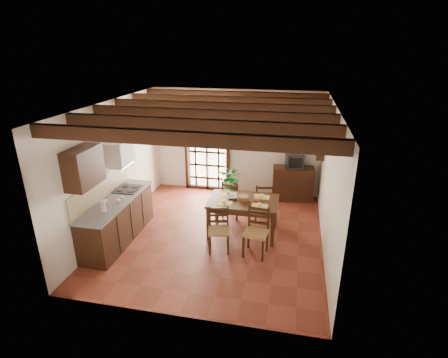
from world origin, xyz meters
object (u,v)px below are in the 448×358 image
(sideboard, at_px, (293,183))
(crt_tv, at_px, (295,161))
(chair_near_left, at_px, (219,237))
(dining_table, at_px, (243,205))
(chair_far_right, at_px, (263,208))
(chair_near_right, at_px, (256,240))
(kitchen_counter, at_px, (118,219))
(pendant_lamp, at_px, (245,140))
(chair_far_left, at_px, (232,205))
(potted_plant, at_px, (232,178))

(sideboard, bearing_deg, crt_tv, -95.23)
(chair_near_left, bearing_deg, crt_tv, 51.15)
(dining_table, bearing_deg, chair_near_left, -116.21)
(chair_far_right, height_order, sideboard, chair_far_right)
(dining_table, bearing_deg, chair_near_right, -63.81)
(kitchen_counter, height_order, sideboard, kitchen_counter)
(pendant_lamp, bearing_deg, kitchen_counter, -160.93)
(chair_far_left, xyz_separation_m, pendant_lamp, (0.37, -0.65, 1.79))
(chair_far_left, xyz_separation_m, potted_plant, (-0.22, 1.08, 0.28))
(chair_near_right, bearing_deg, dining_table, 124.62)
(crt_tv, height_order, potted_plant, potted_plant)
(chair_near_right, relative_size, sideboard, 0.93)
(dining_table, xyz_separation_m, chair_near_right, (0.37, -0.74, -0.39))
(crt_tv, bearing_deg, pendant_lamp, -127.13)
(dining_table, bearing_deg, sideboard, 63.55)
(crt_tv, bearing_deg, chair_far_left, -146.45)
(chair_near_right, bearing_deg, potted_plant, 118.67)
(kitchen_counter, xyz_separation_m, dining_table, (2.52, 0.77, 0.22))
(kitchen_counter, bearing_deg, chair_far_right, 27.81)
(chair_near_left, distance_m, chair_near_right, 0.74)
(crt_tv, bearing_deg, potted_plant, 177.98)
(chair_far_left, relative_size, crt_tv, 1.90)
(kitchen_counter, height_order, chair_far_left, kitchen_counter)
(chair_far_left, bearing_deg, pendant_lamp, 131.77)
(sideboard, relative_size, potted_plant, 0.55)
(chair_near_left, height_order, sideboard, chair_near_left)
(chair_far_right, relative_size, sideboard, 0.88)
(kitchen_counter, height_order, dining_table, kitchen_counter)
(dining_table, distance_m, potted_plant, 1.93)
(chair_far_left, bearing_deg, sideboard, -124.74)
(chair_far_left, distance_m, potted_plant, 1.14)
(dining_table, height_order, potted_plant, potted_plant)
(dining_table, distance_m, chair_near_right, 0.92)
(sideboard, xyz_separation_m, potted_plant, (-1.60, -0.22, 0.13))
(pendant_lamp, bearing_deg, potted_plant, 108.99)
(chair_near_right, height_order, sideboard, chair_near_right)
(kitchen_counter, bearing_deg, pendant_lamp, 19.07)
(chair_near_left, bearing_deg, potted_plant, 82.37)
(kitchen_counter, distance_m, chair_near_left, 2.17)
(chair_near_left, relative_size, potted_plant, 0.47)
(crt_tv, relative_size, potted_plant, 0.26)
(crt_tv, bearing_deg, chair_far_right, -126.16)
(chair_near_left, xyz_separation_m, pendant_lamp, (0.36, 0.85, 1.80))
(chair_near_right, xyz_separation_m, pendant_lamp, (-0.37, 0.84, 1.77))
(chair_near_right, bearing_deg, sideboard, 85.31)
(kitchen_counter, bearing_deg, chair_near_right, 0.52)
(chair_near_right, bearing_deg, chair_near_left, -171.48)
(chair_near_left, xyz_separation_m, chair_far_left, (-0.01, 1.50, 0.01))
(kitchen_counter, distance_m, dining_table, 2.64)
(potted_plant, bearing_deg, chair_far_left, -78.41)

